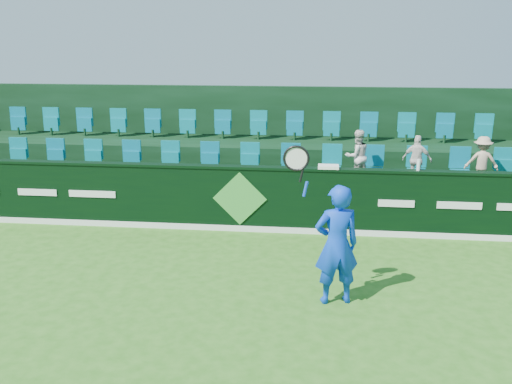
# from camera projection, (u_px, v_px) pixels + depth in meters

# --- Properties ---
(ground) EXTENTS (60.00, 60.00, 0.00)m
(ground) POSITION_uv_depth(u_px,v_px,m) (201.00, 323.00, 7.96)
(ground) COLOR #2A6518
(ground) RESTS_ON ground
(sponsor_hoarding) EXTENTS (16.00, 0.25, 1.35)m
(sponsor_hoarding) POSITION_uv_depth(u_px,v_px,m) (241.00, 198.00, 11.61)
(sponsor_hoarding) COLOR black
(sponsor_hoarding) RESTS_ON ground
(stand_tier_front) EXTENTS (16.00, 2.00, 0.80)m
(stand_tier_front) POSITION_uv_depth(u_px,v_px,m) (247.00, 197.00, 12.74)
(stand_tier_front) COLOR black
(stand_tier_front) RESTS_ON ground
(stand_tier_back) EXTENTS (16.00, 1.80, 1.30)m
(stand_tier_back) POSITION_uv_depth(u_px,v_px,m) (257.00, 167.00, 14.49)
(stand_tier_back) COLOR black
(stand_tier_back) RESTS_ON ground
(stand_rear) EXTENTS (16.00, 4.10, 2.60)m
(stand_rear) POSITION_uv_depth(u_px,v_px,m) (259.00, 142.00, 14.77)
(stand_rear) COLOR black
(stand_rear) RESTS_ON ground
(seat_row_front) EXTENTS (13.50, 0.50, 0.60)m
(seat_row_front) POSITION_uv_depth(u_px,v_px,m) (250.00, 162.00, 12.94)
(seat_row_front) COLOR #076B83
(seat_row_front) RESTS_ON stand_tier_front
(seat_row_back) EXTENTS (13.50, 0.50, 0.60)m
(seat_row_back) POSITION_uv_depth(u_px,v_px,m) (258.00, 128.00, 14.53)
(seat_row_back) COLOR #076B83
(seat_row_back) RESTS_ON stand_tier_back
(tennis_player) EXTENTS (1.21, 0.59, 2.44)m
(tennis_player) POSITION_uv_depth(u_px,v_px,m) (336.00, 244.00, 8.36)
(tennis_player) COLOR blue
(tennis_player) RESTS_ON ground
(spectator_left) EXTENTS (0.68, 0.62, 1.15)m
(spectator_left) POSITION_uv_depth(u_px,v_px,m) (357.00, 156.00, 12.24)
(spectator_left) COLOR silver
(spectator_left) RESTS_ON stand_tier_front
(spectator_middle) EXTENTS (0.67, 0.44, 1.05)m
(spectator_middle) POSITION_uv_depth(u_px,v_px,m) (417.00, 160.00, 12.12)
(spectator_middle) COLOR silver
(spectator_middle) RESTS_ON stand_tier_front
(spectator_right) EXTENTS (0.73, 0.47, 1.06)m
(spectator_right) POSITION_uv_depth(u_px,v_px,m) (482.00, 161.00, 11.97)
(spectator_right) COLOR tan
(spectator_right) RESTS_ON stand_tier_front
(towel) EXTENTS (0.41, 0.26, 0.06)m
(towel) POSITION_uv_depth(u_px,v_px,m) (328.00, 167.00, 11.24)
(towel) COLOR white
(towel) RESTS_ON sponsor_hoarding
(drinks_bottle) EXTENTS (0.07, 0.07, 0.22)m
(drinks_bottle) POSITION_uv_depth(u_px,v_px,m) (419.00, 165.00, 11.03)
(drinks_bottle) COLOR white
(drinks_bottle) RESTS_ON sponsor_hoarding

